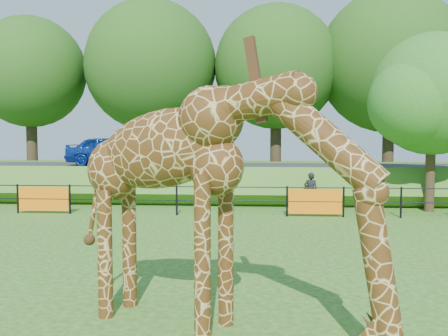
{
  "coord_description": "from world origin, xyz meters",
  "views": [
    {
      "loc": [
        1.04,
        -9.87,
        2.99
      ],
      "look_at": [
        0.01,
        4.26,
        2.0
      ],
      "focal_mm": 40.0,
      "sensor_mm": 36.0,
      "label": 1
    }
  ],
  "objects_px": {
    "car_blue": "(110,151)",
    "visitor": "(311,191)",
    "tree_east": "(435,99)",
    "giraffe": "(224,206)",
    "car_red": "(191,152)"
  },
  "relations": [
    {
      "from": "giraffe",
      "to": "visitor",
      "type": "xyz_separation_m",
      "value": [
        2.49,
        12.33,
        -1.19
      ]
    },
    {
      "from": "giraffe",
      "to": "car_blue",
      "type": "height_order",
      "value": "giraffe"
    },
    {
      "from": "car_red",
      "to": "tree_east",
      "type": "bearing_deg",
      "value": -120.83
    },
    {
      "from": "tree_east",
      "to": "giraffe",
      "type": "bearing_deg",
      "value": -119.96
    },
    {
      "from": "car_blue",
      "to": "visitor",
      "type": "height_order",
      "value": "car_blue"
    },
    {
      "from": "car_blue",
      "to": "visitor",
      "type": "xyz_separation_m",
      "value": [
        9.23,
        -4.08,
        -1.4
      ]
    },
    {
      "from": "giraffe",
      "to": "tree_east",
      "type": "xyz_separation_m",
      "value": [
        7.08,
        12.28,
        2.36
      ]
    },
    {
      "from": "car_red",
      "to": "visitor",
      "type": "bearing_deg",
      "value": -136.71
    },
    {
      "from": "car_blue",
      "to": "tree_east",
      "type": "xyz_separation_m",
      "value": [
        13.81,
        -4.13,
        2.14
      ]
    },
    {
      "from": "visitor",
      "to": "tree_east",
      "type": "relative_size",
      "value": 0.22
    },
    {
      "from": "giraffe",
      "to": "tree_east",
      "type": "height_order",
      "value": "tree_east"
    },
    {
      "from": "car_blue",
      "to": "giraffe",
      "type": "bearing_deg",
      "value": -151.54
    },
    {
      "from": "visitor",
      "to": "car_red",
      "type": "bearing_deg",
      "value": -27.85
    },
    {
      "from": "car_blue",
      "to": "tree_east",
      "type": "distance_m",
      "value": 14.57
    },
    {
      "from": "car_blue",
      "to": "car_red",
      "type": "height_order",
      "value": "car_blue"
    }
  ]
}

